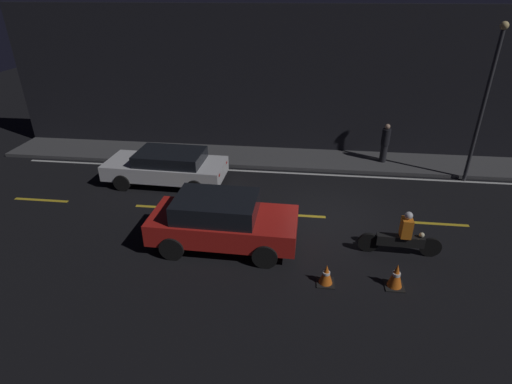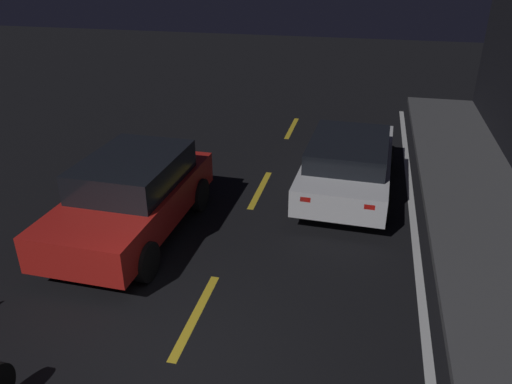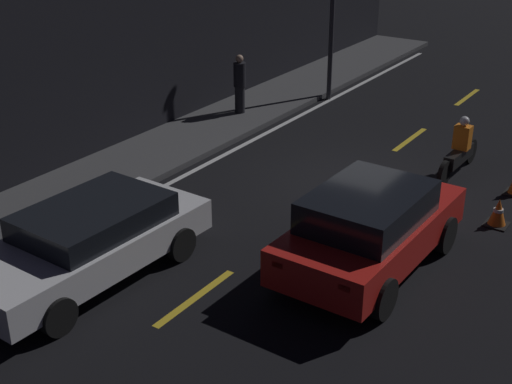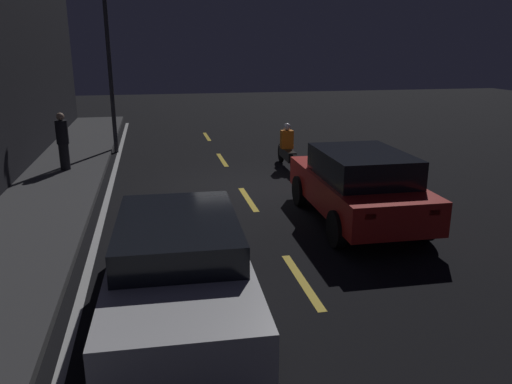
{
  "view_description": "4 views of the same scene",
  "coord_description": "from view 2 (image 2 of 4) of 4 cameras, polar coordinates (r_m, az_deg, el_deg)",
  "views": [
    {
      "loc": [
        -0.94,
        -11.48,
        6.73
      ],
      "look_at": [
        -2.26,
        -0.39,
        0.99
      ],
      "focal_mm": 28.0,
      "sensor_mm": 36.0,
      "label": 1
    },
    {
      "loc": [
        4.61,
        2.24,
        5.0
      ],
      "look_at": [
        -3.2,
        0.43,
        1.08
      ],
      "focal_mm": 35.0,
      "sensor_mm": 36.0,
      "label": 2
    },
    {
      "loc": [
        -13.19,
        -6.35,
        6.45
      ],
      "look_at": [
        -3.06,
        0.43,
        0.88
      ],
      "focal_mm": 50.0,
      "sensor_mm": 36.0,
      "label": 3
    },
    {
      "loc": [
        -12.4,
        2.19,
        3.57
      ],
      "look_at": [
        -3.15,
        0.25,
        0.81
      ],
      "focal_mm": 35.0,
      "sensor_mm": 36.0,
      "label": 4
    }
  ],
  "objects": [
    {
      "name": "taxi_red",
      "position": [
        9.68,
        -13.97,
        -0.35
      ],
      "size": [
        4.19,
        2.01,
        1.54
      ],
      "rotation": [
        0.0,
        0.0,
        -0.02
      ],
      "color": "red",
      "rests_on": "ground"
    },
    {
      "name": "ground_plane",
      "position": [
        7.16,
        -9.68,
        -18.72
      ],
      "size": [
        56.0,
        56.0,
        0.0
      ],
      "primitive_type": "plane",
      "color": "black"
    },
    {
      "name": "lane_dash_c",
      "position": [
        7.84,
        -6.9,
        -13.78
      ],
      "size": [
        2.0,
        0.14,
        0.01
      ],
      "color": "gold",
      "rests_on": "ground"
    },
    {
      "name": "lane_dash_a",
      "position": [
        15.61,
        4.11,
        7.29
      ],
      "size": [
        2.0,
        0.14,
        0.01
      ],
      "color": "gold",
      "rests_on": "ground"
    },
    {
      "name": "sedan_white",
      "position": [
        11.4,
        10.51,
        3.46
      ],
      "size": [
        4.54,
        2.1,
        1.29
      ],
      "rotation": [
        0.0,
        0.0,
        3.11
      ],
      "color": "silver",
      "rests_on": "ground"
    },
    {
      "name": "lane_dash_b",
      "position": [
        11.5,
        0.48,
        0.28
      ],
      "size": [
        2.0,
        0.14,
        0.01
      ],
      "color": "gold",
      "rests_on": "ground"
    }
  ]
}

